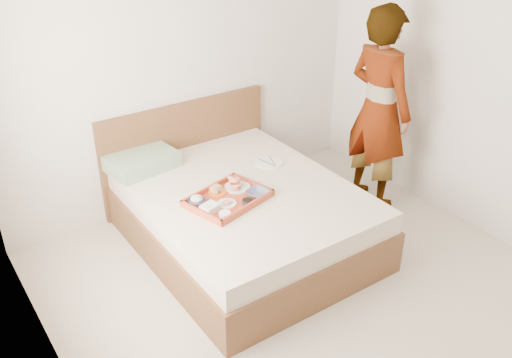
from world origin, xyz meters
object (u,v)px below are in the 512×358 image
object	(u,v)px
bed	(244,217)
tray	(228,198)
dinner_plate	(269,162)
person	(379,109)

from	to	relation	value
bed	tray	bearing A→B (deg)	-156.49
bed	tray	world-z (taller)	tray
bed	dinner_plate	distance (m)	0.57
bed	dinner_plate	world-z (taller)	dinner_plate
tray	dinner_plate	size ratio (longest dim) A/B	2.44
bed	person	distance (m)	1.53
tray	dinner_plate	distance (m)	0.72
tray	dinner_plate	world-z (taller)	tray
bed	person	xyz separation A→B (m)	(1.39, -0.07, 0.65)
dinner_plate	person	size ratio (longest dim) A/B	0.13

